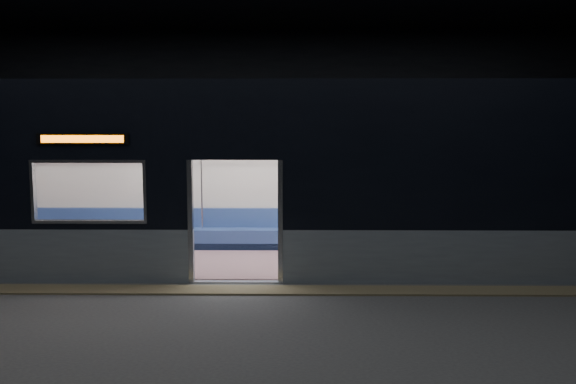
{
  "coord_description": "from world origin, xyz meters",
  "views": [
    {
      "loc": [
        0.99,
        -8.83,
        2.7
      ],
      "look_at": [
        0.85,
        2.3,
        1.37
      ],
      "focal_mm": 38.0,
      "sensor_mm": 36.0,
      "label": 1
    }
  ],
  "objects": [
    {
      "name": "tactile_strip",
      "position": [
        0.0,
        0.55,
        0.01
      ],
      "size": [
        22.8,
        0.5,
        0.03
      ],
      "primitive_type": "cube",
      "color": "#8C7F59",
      "rests_on": "station_floor"
    },
    {
      "name": "passenger",
      "position": [
        3.91,
        3.55,
        0.77
      ],
      "size": [
        0.37,
        0.64,
        1.3
      ],
      "rotation": [
        0.0,
        0.0,
        0.04
      ],
      "color": "black",
      "rests_on": "metro_car"
    },
    {
      "name": "station_floor",
      "position": [
        0.0,
        0.0,
        -0.01
      ],
      "size": [
        24.0,
        14.0,
        0.01
      ],
      "primitive_type": "cube",
      "color": "#47494C",
      "rests_on": "ground"
    },
    {
      "name": "metro_car",
      "position": [
        -0.0,
        2.54,
        1.85
      ],
      "size": [
        18.0,
        3.04,
        3.35
      ],
      "color": "#8997A3",
      "rests_on": "station_floor"
    },
    {
      "name": "handbag",
      "position": [
        3.88,
        3.34,
        0.66
      ],
      "size": [
        0.34,
        0.32,
        0.13
      ],
      "primitive_type": "cube",
      "rotation": [
        0.0,
        0.0,
        -0.4
      ],
      "color": "black",
      "rests_on": "passenger"
    },
    {
      "name": "station_envelope",
      "position": [
        0.0,
        0.0,
        3.66
      ],
      "size": [
        24.0,
        14.0,
        5.0
      ],
      "color": "black",
      "rests_on": "station_floor"
    },
    {
      "name": "transit_map",
      "position": [
        1.38,
        3.85,
        1.44
      ],
      "size": [
        0.91,
        0.03,
        0.59
      ],
      "primitive_type": "cube",
      "color": "white",
      "rests_on": "metro_car"
    }
  ]
}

